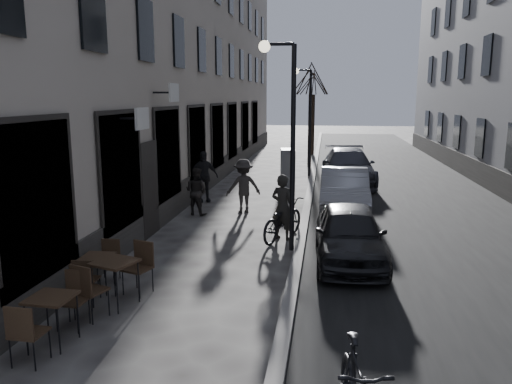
% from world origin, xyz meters
% --- Properties ---
extents(ground, '(120.00, 120.00, 0.00)m').
position_xyz_m(ground, '(0.00, 0.00, 0.00)').
color(ground, '#393634').
rests_on(ground, ground).
extents(road, '(7.30, 60.00, 0.00)m').
position_xyz_m(road, '(3.85, 16.00, 0.00)').
color(road, black).
rests_on(road, ground).
extents(kerb, '(0.25, 60.00, 0.12)m').
position_xyz_m(kerb, '(0.20, 16.00, 0.06)').
color(kerb, slate).
rests_on(kerb, ground).
extents(building_left, '(4.00, 35.00, 16.00)m').
position_xyz_m(building_left, '(-6.00, 16.50, 8.00)').
color(building_left, '#A19687').
rests_on(building_left, ground).
extents(streetlamp_near, '(0.90, 0.28, 5.09)m').
position_xyz_m(streetlamp_near, '(-0.17, 6.00, 3.16)').
color(streetlamp_near, black).
rests_on(streetlamp_near, ground).
extents(streetlamp_far, '(0.90, 0.28, 5.09)m').
position_xyz_m(streetlamp_far, '(-0.17, 18.00, 3.16)').
color(streetlamp_far, black).
rests_on(streetlamp_far, ground).
extents(tree_near, '(2.40, 2.40, 5.70)m').
position_xyz_m(tree_near, '(-0.10, 21.00, 4.66)').
color(tree_near, black).
rests_on(tree_near, ground).
extents(tree_far, '(2.40, 2.40, 5.70)m').
position_xyz_m(tree_far, '(-0.10, 27.00, 4.66)').
color(tree_far, black).
rests_on(tree_far, ground).
extents(bistro_set_a, '(0.67, 1.60, 0.94)m').
position_xyz_m(bistro_set_a, '(-3.32, 0.63, 0.48)').
color(bistro_set_a, black).
rests_on(bistro_set_a, ground).
extents(bistro_set_b, '(0.98, 1.76, 1.01)m').
position_xyz_m(bistro_set_b, '(-2.97, 2.18, 0.52)').
color(bistro_set_b, black).
rests_on(bistro_set_b, ground).
extents(bistro_set_c, '(0.62, 1.46, 0.85)m').
position_xyz_m(bistro_set_c, '(-3.60, 2.80, 0.44)').
color(bistro_set_c, black).
rests_on(bistro_set_c, ground).
extents(utility_cabinet, '(0.72, 1.14, 1.61)m').
position_xyz_m(utility_cabinet, '(-0.80, 14.92, 0.80)').
color(utility_cabinet, slate).
rests_on(utility_cabinet, ground).
extents(bicycle, '(1.46, 2.19, 1.09)m').
position_xyz_m(bicycle, '(-0.32, 6.93, 0.54)').
color(bicycle, black).
rests_on(bicycle, ground).
extents(cyclist_rider, '(0.76, 0.64, 1.78)m').
position_xyz_m(cyclist_rider, '(-0.32, 6.93, 0.89)').
color(cyclist_rider, black).
rests_on(cyclist_rider, ground).
extents(pedestrian_near, '(0.90, 0.79, 1.55)m').
position_xyz_m(pedestrian_near, '(-3.34, 9.37, 0.78)').
color(pedestrian_near, black).
rests_on(pedestrian_near, ground).
extents(pedestrian_mid, '(1.31, 1.03, 1.78)m').
position_xyz_m(pedestrian_mid, '(-1.87, 9.89, 0.89)').
color(pedestrian_mid, '#2E2A28').
rests_on(pedestrian_mid, ground).
extents(pedestrian_far, '(1.18, 0.89, 1.87)m').
position_xyz_m(pedestrian_far, '(-3.60, 11.37, 0.93)').
color(pedestrian_far, black).
rests_on(pedestrian_far, ground).
extents(car_near, '(1.68, 3.93, 1.32)m').
position_xyz_m(car_near, '(1.39, 5.31, 0.66)').
color(car_near, black).
rests_on(car_near, ground).
extents(car_mid, '(1.57, 4.40, 1.44)m').
position_xyz_m(car_mid, '(1.43, 10.33, 0.72)').
color(car_mid, gray).
rests_on(car_mid, ground).
extents(car_far, '(2.36, 5.34, 1.52)m').
position_xyz_m(car_far, '(1.76, 15.90, 0.76)').
color(car_far, '#363740').
rests_on(car_far, ground).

